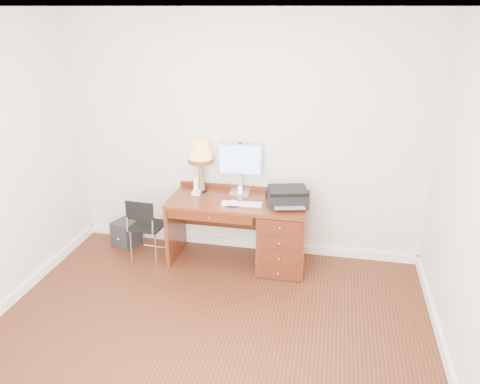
% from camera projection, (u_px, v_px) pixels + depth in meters
% --- Properties ---
extents(ground, '(4.00, 4.00, 0.00)m').
position_uv_depth(ground, '(205.00, 340.00, 4.06)').
color(ground, '#3B190D').
rests_on(ground, ground).
extents(room_shell, '(4.00, 4.00, 4.00)m').
position_uv_depth(room_shell, '(222.00, 295.00, 4.62)').
color(room_shell, silver).
rests_on(room_shell, ground).
extents(desk, '(1.50, 0.67, 0.75)m').
position_uv_depth(desk, '(267.00, 230.00, 5.12)').
color(desk, maroon).
rests_on(desk, ground).
extents(monitor, '(0.48, 0.17, 0.55)m').
position_uv_depth(monitor, '(240.00, 162.00, 5.15)').
color(monitor, silver).
rests_on(monitor, desk).
extents(keyboard, '(0.44, 0.16, 0.02)m').
position_uv_depth(keyboard, '(242.00, 204.00, 4.94)').
color(keyboard, white).
rests_on(keyboard, desk).
extents(mouse_pad, '(0.21, 0.21, 0.04)m').
position_uv_depth(mouse_pad, '(233.00, 203.00, 4.96)').
color(mouse_pad, black).
rests_on(mouse_pad, desk).
extents(printer, '(0.48, 0.41, 0.18)m').
position_uv_depth(printer, '(287.00, 197.00, 4.90)').
color(printer, black).
rests_on(printer, desk).
extents(leg_lamp, '(0.29, 0.29, 0.59)m').
position_uv_depth(leg_lamp, '(201.00, 155.00, 5.13)').
color(leg_lamp, black).
rests_on(leg_lamp, desk).
extents(phone, '(0.09, 0.09, 0.20)m').
position_uv_depth(phone, '(196.00, 189.00, 5.19)').
color(phone, white).
rests_on(phone, desk).
extents(pen_cup, '(0.08, 0.08, 0.10)m').
position_uv_depth(pen_cup, '(269.00, 195.00, 5.07)').
color(pen_cup, black).
rests_on(pen_cup, desk).
extents(chair, '(0.38, 0.38, 0.75)m').
position_uv_depth(chair, '(146.00, 223.00, 5.20)').
color(chair, black).
rests_on(chair, ground).
extents(equipment_box, '(0.34, 0.34, 0.31)m').
position_uv_depth(equipment_box, '(126.00, 233.00, 5.63)').
color(equipment_box, black).
rests_on(equipment_box, ground).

